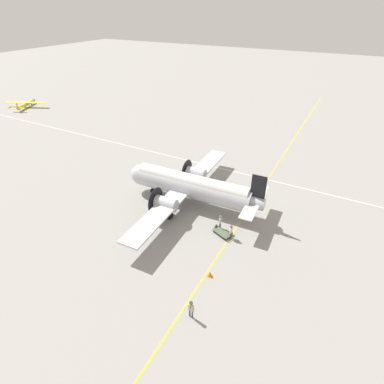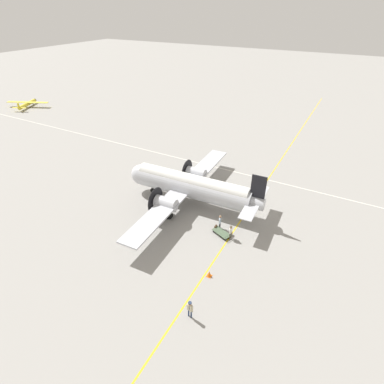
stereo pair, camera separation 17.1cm
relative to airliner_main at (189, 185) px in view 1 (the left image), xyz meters
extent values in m
plane|color=gray|center=(0.02, -0.46, -2.61)|extent=(300.00, 300.00, 0.00)
cube|color=gold|center=(0.02, -7.16, -2.61)|extent=(120.00, 0.16, 0.01)
cube|color=silver|center=(10.59, -0.46, -2.61)|extent=(0.16, 120.00, 0.01)
cylinder|color=silver|center=(0.02, -0.46, -0.15)|extent=(3.34, 15.15, 2.73)
cylinder|color=white|center=(0.02, -0.46, 0.60)|extent=(2.49, 14.38, 1.91)
sphere|color=silver|center=(-0.29, 7.06, -0.15)|extent=(2.59, 2.59, 2.59)
cylinder|color=silver|center=(0.32, -7.98, -0.01)|extent=(1.62, 3.00, 1.50)
cube|color=black|center=(0.35, -8.53, 1.89)|extent=(0.21, 1.66, 3.13)
cube|color=silver|center=(0.34, -8.35, 0.12)|extent=(7.64, 1.78, 0.10)
cube|color=silver|center=(-0.03, 0.64, -0.49)|extent=(23.78, 3.35, 0.20)
cylinder|color=silver|center=(-4.06, 0.73, -0.47)|extent=(1.60, 2.63, 1.50)
cylinder|color=black|center=(-4.12, 2.14, -0.47)|extent=(3.15, 0.17, 3.15)
sphere|color=black|center=(-4.13, 2.27, -0.47)|extent=(0.52, 0.52, 0.52)
cylinder|color=silver|center=(3.99, 1.06, -0.47)|extent=(1.60, 2.63, 1.50)
cylinder|color=black|center=(3.93, 2.47, -0.47)|extent=(3.15, 0.17, 3.15)
sphere|color=black|center=(3.93, 2.60, -0.47)|extent=(0.52, 0.52, 0.52)
cylinder|color=#4C4C51|center=(-4.05, 0.48, -1.57)|extent=(0.18, 0.18, 0.99)
cylinder|color=black|center=(-4.05, 0.48, -2.06)|extent=(0.34, 1.11, 1.10)
cylinder|color=#4C4C51|center=(4.00, 0.80, -1.57)|extent=(0.18, 0.18, 0.99)
cylinder|color=black|center=(4.00, 0.80, -2.06)|extent=(0.34, 1.11, 1.10)
cylinder|color=#4C4C51|center=(-0.22, 5.41, -1.82)|extent=(0.14, 0.14, 0.89)
cylinder|color=black|center=(-0.22, 5.41, -2.26)|extent=(0.21, 0.71, 0.70)
cylinder|color=navy|center=(-14.28, -8.21, -2.19)|extent=(0.12, 0.12, 0.85)
cylinder|color=navy|center=(-14.26, -7.96, -2.19)|extent=(0.12, 0.12, 0.85)
cube|color=beige|center=(-14.27, -8.08, -1.45)|extent=(0.23, 0.42, 0.63)
sphere|color=tan|center=(-14.27, -8.08, -0.99)|extent=(0.28, 0.28, 0.28)
cylinder|color=beige|center=(-14.29, -8.34, -1.48)|extent=(0.10, 0.10, 0.60)
cylinder|color=beige|center=(-14.25, -7.83, -1.48)|extent=(0.10, 0.10, 0.60)
cube|color=black|center=(-14.37, -8.08, -1.37)|extent=(0.01, 0.05, 0.41)
cylinder|color=navy|center=(-14.27, -8.08, -0.87)|extent=(0.32, 0.32, 0.07)
cylinder|color=#2D2D33|center=(-2.92, -5.59, -2.18)|extent=(0.13, 0.13, 0.86)
cylinder|color=#2D2D33|center=(-2.67, -5.55, -2.18)|extent=(0.13, 0.13, 0.86)
cube|color=silver|center=(-2.79, -5.57, -1.43)|extent=(0.44, 0.27, 0.65)
sphere|color=#8C6647|center=(-2.79, -5.57, -0.96)|extent=(0.29, 0.29, 0.29)
cylinder|color=silver|center=(-3.05, -5.62, -1.46)|extent=(0.10, 0.10, 0.61)
cylinder|color=silver|center=(-2.54, -5.53, -1.46)|extent=(0.10, 0.10, 0.61)
cube|color=maroon|center=(-2.81, -5.47, -1.35)|extent=(0.05, 0.02, 0.41)
cylinder|color=#473D2D|center=(-3.65, -7.26, -2.22)|extent=(0.11, 0.11, 0.78)
cylinder|color=#473D2D|center=(-3.88, -7.24, -2.22)|extent=(0.11, 0.11, 0.78)
cube|color=white|center=(-3.77, -7.25, -1.54)|extent=(0.39, 0.22, 0.59)
sphere|color=tan|center=(-3.77, -7.25, -1.11)|extent=(0.26, 0.26, 0.26)
cylinder|color=white|center=(-3.54, -7.28, -1.57)|extent=(0.09, 0.09, 0.56)
cylinder|color=white|center=(-4.00, -7.23, -1.57)|extent=(0.09, 0.09, 0.56)
cylinder|color=#473D2D|center=(-3.77, -7.25, -1.00)|extent=(0.30, 0.30, 0.07)
cube|color=#47331E|center=(-3.09, -5.21, -2.38)|extent=(0.45, 0.19, 0.47)
cube|color=#312315|center=(-3.09, -5.21, -2.11)|extent=(0.16, 0.13, 0.02)
cube|color=brown|center=(-3.29, -7.15, -2.40)|extent=(0.41, 0.19, 0.43)
cube|color=#4A3520|center=(-3.29, -7.15, -2.15)|extent=(0.15, 0.13, 0.02)
cube|color=#4C6047|center=(-3.68, -6.18, -2.31)|extent=(1.73, 2.36, 0.04)
cube|color=#4C6047|center=(-4.07, -7.15, -2.07)|extent=(0.93, 0.41, 0.04)
cylinder|color=#4C6047|center=(-4.50, -6.97, -2.18)|extent=(0.04, 0.04, 0.22)
cylinder|color=#4C6047|center=(-3.64, -7.32, -2.18)|extent=(0.04, 0.04, 0.22)
cylinder|color=black|center=(-3.74, -5.28, -2.47)|extent=(0.16, 0.28, 0.28)
cylinder|color=black|center=(-3.00, -5.58, -2.47)|extent=(0.16, 0.28, 0.28)
cylinder|color=black|center=(-4.35, -6.79, -2.47)|extent=(0.16, 0.28, 0.28)
cylinder|color=black|center=(-3.62, -7.09, -2.47)|extent=(0.16, 0.28, 0.28)
cylinder|color=yellow|center=(17.08, 54.56, -1.85)|extent=(6.56, 3.52, 0.83)
sphere|color=black|center=(20.33, 56.00, -1.85)|extent=(0.75, 0.75, 0.75)
cube|color=yellow|center=(17.43, 54.71, -1.47)|extent=(5.11, 9.77, 0.08)
cube|color=yellow|center=(14.04, 53.21, -1.18)|extent=(0.58, 0.30, 1.08)
cube|color=yellow|center=(14.04, 53.21, -1.72)|extent=(1.84, 3.26, 0.04)
cylinder|color=black|center=(19.30, 55.54, -2.47)|extent=(0.29, 0.19, 0.28)
cylinder|color=#4C4C51|center=(19.30, 55.54, -2.37)|extent=(0.06, 0.06, 0.21)
cylinder|color=black|center=(16.43, 55.10, -2.47)|extent=(0.29, 0.19, 0.28)
cylinder|color=#4C4C51|center=(16.43, 55.10, -2.37)|extent=(0.06, 0.06, 0.21)
cylinder|color=black|center=(17.04, 53.71, -2.47)|extent=(0.29, 0.19, 0.28)
cylinder|color=#4C4C51|center=(17.04, 53.71, -2.37)|extent=(0.06, 0.06, 0.21)
cube|color=orange|center=(-9.66, -7.59, -2.60)|extent=(0.46, 0.46, 0.03)
cone|color=orange|center=(-9.66, -7.59, -2.31)|extent=(0.39, 0.39, 0.61)
camera|label=1|loc=(-27.56, -15.35, 19.08)|focal=28.00mm
camera|label=2|loc=(-27.48, -15.50, 19.08)|focal=28.00mm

